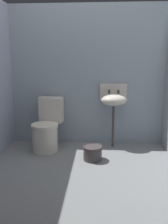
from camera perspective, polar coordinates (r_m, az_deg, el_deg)
ground_plane at (r=2.91m, az=-0.36°, el=-15.63°), size 2.85×2.68×0.08m
wall_back at (r=3.77m, az=0.86°, el=8.81°), size 2.85×0.10×2.19m
toilet_near_wall at (r=3.58m, az=-9.12°, el=-4.11°), size 0.46×0.64×0.78m
sink at (r=3.59m, az=7.33°, el=3.08°), size 0.42×0.35×0.99m
bucket at (r=3.21m, az=2.14°, el=-9.99°), size 0.27×0.27×0.20m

